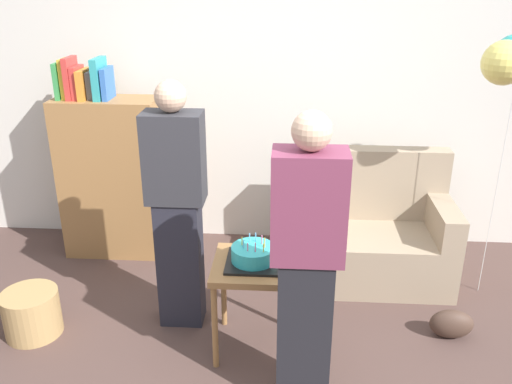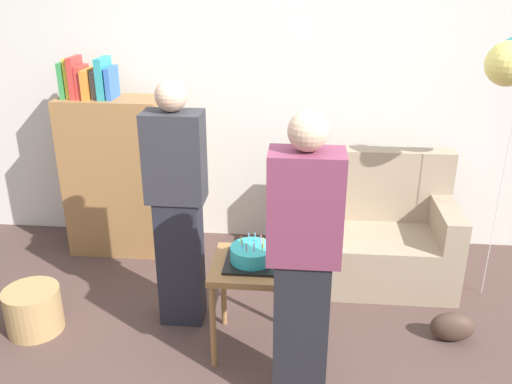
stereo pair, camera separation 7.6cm
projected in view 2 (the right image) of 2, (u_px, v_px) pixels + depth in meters
The scene contains 9 objects.
wall_back at pixel (275, 84), 4.39m from camera, with size 6.00×0.10×2.70m, color silver.
couch at pixel (377, 236), 4.10m from camera, with size 1.10×0.70×0.96m.
bookshelf at pixel (115, 173), 4.38m from camera, with size 0.80×0.36×1.61m.
side_table at pixel (252, 276), 3.24m from camera, with size 0.48×0.48×0.60m.
birthday_cake at pixel (252, 255), 3.19m from camera, with size 0.32×0.32×0.17m.
person_blowing_candles at pixel (178, 207), 3.39m from camera, with size 0.36×0.22×1.63m.
person_holding_cake at pixel (303, 267), 2.70m from camera, with size 0.36×0.22×1.63m.
wicker_basket at pixel (34, 310), 3.53m from camera, with size 0.36×0.36×0.30m, color #A88451.
handbag at pixel (452, 327), 3.44m from camera, with size 0.28×0.14×0.20m, color #473328.
Camera 2 is at (0.25, -2.34, 2.20)m, focal length 37.91 mm.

